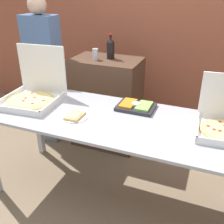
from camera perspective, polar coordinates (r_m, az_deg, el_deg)
The scene contains 10 objects.
ground_plane at distance 2.69m, azimuth 0.00°, elevation -17.66°, with size 16.00×16.00×0.00m, color #847056.
brick_wall_behind at distance 3.60m, azimuth 10.72°, elevation 18.38°, with size 10.00×0.06×2.80m.
buffet_table at distance 2.23m, azimuth 0.00°, elevation -3.45°, with size 2.25×0.84×0.86m.
pizza_box_far_left at distance 2.58m, azimuth -16.65°, elevation 4.16°, with size 0.53×0.55×0.49m.
paper_plate_front_center at distance 2.20m, azimuth -8.10°, elevation -0.93°, with size 0.21×0.21×0.03m.
veggie_tray at distance 2.34m, azimuth 5.25°, elevation 1.26°, with size 0.33×0.25×0.05m.
sideboard_podium at distance 3.21m, azimuth -1.16°, elevation 2.00°, with size 0.79×0.51×1.09m.
soda_bottle at distance 3.01m, azimuth -0.31°, elevation 13.74°, with size 0.09×0.09×0.28m.
soda_can_silver at distance 2.99m, azimuth -3.65°, elevation 12.45°, with size 0.07×0.07×0.12m.
person_guest_cap at distance 3.25m, azimuth -14.44°, elevation 8.59°, with size 0.40×0.22×1.76m.
Camera 1 is at (0.73, -1.80, 1.87)m, focal length 42.00 mm.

